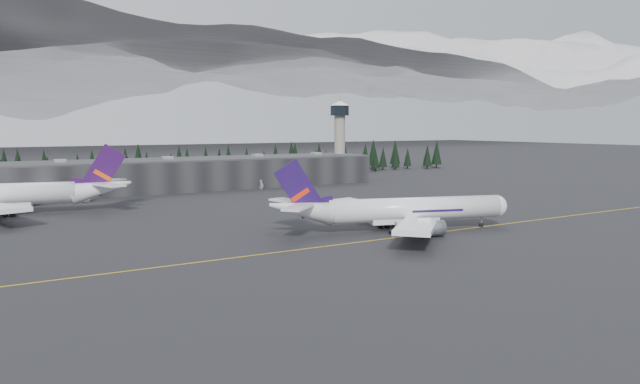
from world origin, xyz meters
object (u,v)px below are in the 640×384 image
jet_parked (6,195)px  jet_main (394,210)px  control_tower (340,131)px  gse_vehicle_a (86,200)px  terminal (192,174)px  gse_vehicle_b (262,188)px

jet_parked → jet_main: bearing=148.3°
control_tower → gse_vehicle_a: 124.97m
jet_main → jet_parked: jet_parked is taller
jet_main → gse_vehicle_a: size_ratio=11.67×
terminal → gse_vehicle_a: 51.03m
control_tower → jet_main: size_ratio=0.62×
gse_vehicle_a → gse_vehicle_b: gse_vehicle_a is taller
gse_vehicle_a → gse_vehicle_b: (68.21, 4.64, -0.02)m
jet_parked → gse_vehicle_b: 95.31m
gse_vehicle_b → jet_parked: bearing=-71.9°
jet_parked → gse_vehicle_b: size_ratio=16.85×
terminal → jet_parked: size_ratio=2.31×
jet_main → gse_vehicle_b: 101.87m
jet_parked → gse_vehicle_b: bearing=-154.2°
terminal → gse_vehicle_a: size_ratio=30.69×
control_tower → jet_main: bearing=-116.9°
control_tower → terminal: bearing=-177.7°
control_tower → jet_parked: bearing=-163.1°
terminal → gse_vehicle_b: 30.30m
control_tower → gse_vehicle_a: (-120.04, -26.34, -22.68)m
gse_vehicle_a → control_tower: bearing=2.6°
jet_main → control_tower: bearing=80.4°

